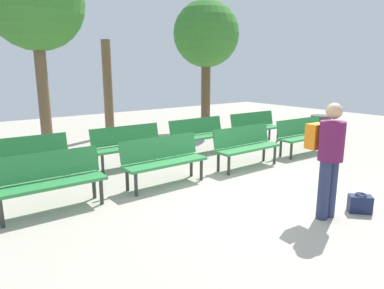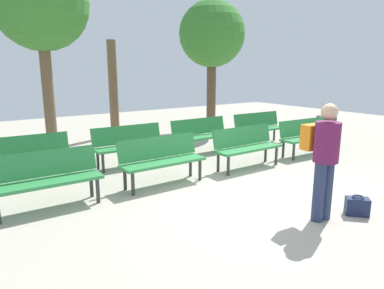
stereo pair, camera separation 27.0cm
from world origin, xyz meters
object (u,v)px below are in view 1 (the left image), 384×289
Objects in this scene: bench_r0_c0 at (49,178)px; bench_r0_c1 at (163,158)px; bench_r0_c3 at (303,134)px; handbag at (360,204)px; bench_r0_c2 at (245,144)px; bench_r1_c2 at (199,134)px; tree_0 at (206,35)px; bench_r1_c0 at (25,158)px; bench_r1_c1 at (129,143)px; tree_1 at (108,89)px; bench_r1_c3 at (255,126)px; visitor_with_backpack at (328,154)px; tree_2 at (35,3)px; trash_bin at (320,128)px.

bench_r0_c1 is at bearing 0.18° from bench_r0_c0.
bench_r0_c3 reaches higher than handbag.
bench_r0_c2 is 0.99× the size of bench_r0_c3.
bench_r1_c2 is 0.37× the size of tree_0.
bench_r0_c1 and bench_r0_c2 have the same top height.
bench_r1_c1 is (2.08, -0.05, 0.00)m from bench_r1_c0.
bench_r1_c0 is at bearing 142.49° from bench_r0_c1.
bench_r1_c1 is at bearing 0.91° from bench_r1_c0.
bench_r1_c1 is 0.55× the size of tree_1.
bench_r1_c1 reaches higher than handbag.
bench_r1_c3 is at bearing 38.10° from bench_r0_c2.
bench_r1_c0 is 0.98× the size of visitor_with_backpack.
bench_r1_c2 is at bearing 1.35° from bench_r1_c0.
bench_r0_c1 is 5.07m from tree_2.
bench_r1_c0 is at bearing -113.36° from tree_2.
bench_r0_c2 is 5.89m from tree_2.
tree_2 reaches higher than tree_0.
bench_r1_c3 is (1.98, 1.54, 0.00)m from bench_r0_c2.
trash_bin is (5.72, -0.99, -0.13)m from bench_r1_c1.
bench_r0_c3 is at bearing 48.50° from handbag.
bench_r0_c0 is at bearing -164.68° from bench_r1_c3.
trash_bin is at bearing -14.48° from bench_r1_c2.
bench_r0_c0 is 2.00m from bench_r0_c1.
tree_1 is at bearing 76.97° from bench_r0_c1.
tree_1 is at bearing 136.38° from trash_bin.
bench_r0_c1 is 0.33× the size of tree_2.
tree_2 reaches higher than bench_r0_c0.
bench_r1_c1 is 4.64m from handbag.
bench_r1_c0 is at bearing -178.90° from bench_r1_c3.
bench_r1_c2 is at bearing 85.06° from handbag.
trash_bin is at bearing -67.40° from tree_0.
tree_0 is at bearing 23.70° from bench_r1_c0.
bench_r1_c3 is 0.55× the size of tree_1.
tree_0 reaches higher than bench_r1_c1.
bench_r0_c0 is at bearing -122.73° from tree_1.
tree_2 is at bearing -67.50° from visitor_with_backpack.
bench_r0_c2 is at bearing -19.75° from bench_r1_c0.
tree_2 is 8.24m from trash_bin.
bench_r0_c3 is at bearing -13.04° from bench_r1_c0.
visitor_with_backpack is at bearing -39.51° from bench_r0_c0.
bench_r1_c2 is 0.99× the size of bench_r1_c3.
bench_r0_c2 and bench_r1_c1 have the same top height.
bench_r1_c2 is at bearing 21.08° from bench_r0_c0.
bench_r0_c3 is 2.59m from bench_r1_c2.
tree_0 is at bearing -111.27° from visitor_with_backpack.
bench_r1_c2 is 4.95m from tree_2.
bench_r0_c0 and bench_r0_c2 have the same top height.
bench_r0_c0 is at bearing 141.61° from handbag.
bench_r0_c2 is 2.73m from visitor_with_backpack.
handbag is at bearing -116.93° from bench_r1_c3.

